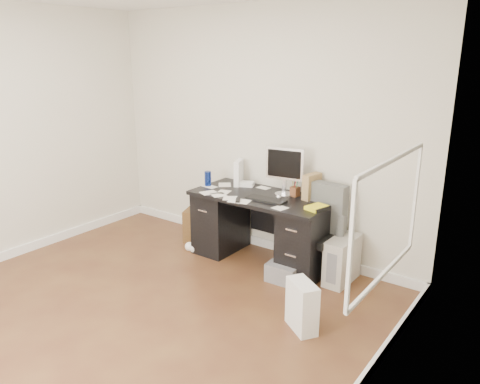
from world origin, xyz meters
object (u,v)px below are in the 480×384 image
object	(u,v)px
lcd_monitor	(285,171)
wicker_basket	(203,224)
desk	(261,226)
keyboard	(266,200)
office_chair	(315,232)
pc_tower	(342,260)

from	to	relation	value
lcd_monitor	wicker_basket	xyz separation A→B (m)	(-1.10, -0.03, -0.82)
lcd_monitor	desk	bearing A→B (deg)	-154.02
desk	keyboard	bearing A→B (deg)	-43.28
wicker_basket	office_chair	bearing A→B (deg)	-2.78
wicker_basket	keyboard	bearing A→B (deg)	-12.83
keyboard	office_chair	xyz separation A→B (m)	(0.48, 0.17, -0.29)
lcd_monitor	office_chair	world-z (taller)	lcd_monitor
desk	pc_tower	size ratio (longest dim) A/B	3.26
wicker_basket	desk	bearing A→B (deg)	-6.50
keyboard	desk	bearing A→B (deg)	135.90
desk	office_chair	bearing A→B (deg)	2.65
desk	office_chair	xyz separation A→B (m)	(0.63, 0.03, 0.08)
office_chair	desk	bearing A→B (deg)	-172.23
keyboard	office_chair	distance (m)	0.59
office_chair	lcd_monitor	bearing A→B (deg)	171.30
pc_tower	lcd_monitor	bearing A→B (deg)	175.72
keyboard	wicker_basket	world-z (taller)	keyboard
office_chair	pc_tower	world-z (taller)	office_chair
lcd_monitor	pc_tower	xyz separation A→B (m)	(0.72, -0.07, -0.78)
desk	pc_tower	world-z (taller)	desk
desk	keyboard	xyz separation A→B (m)	(0.15, -0.14, 0.36)
lcd_monitor	wicker_basket	world-z (taller)	lcd_monitor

